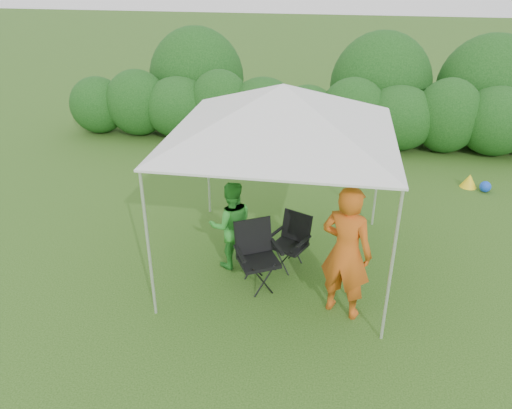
% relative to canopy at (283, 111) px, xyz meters
% --- Properties ---
extents(ground, '(70.00, 70.00, 0.00)m').
position_rel_canopy_xyz_m(ground, '(0.00, -0.50, -2.46)').
color(ground, '#37601E').
extents(hedge, '(12.58, 1.53, 1.80)m').
position_rel_canopy_xyz_m(hedge, '(0.00, 5.50, -1.64)').
color(hedge, '#1E5119').
rests_on(hedge, ground).
extents(canopy, '(3.10, 3.10, 2.83)m').
position_rel_canopy_xyz_m(canopy, '(0.00, 0.00, 0.00)').
color(canopy, silver).
rests_on(canopy, ground).
extents(chair_right, '(0.65, 0.63, 0.86)m').
position_rel_canopy_xyz_m(chair_right, '(0.20, -0.02, -1.98)').
color(chair_right, black).
rests_on(chair_right, ground).
extents(chair_left, '(0.76, 0.74, 0.98)m').
position_rel_canopy_xyz_m(chair_left, '(-0.26, -0.58, -1.91)').
color(chair_left, black).
rests_on(chair_left, ground).
extents(man, '(0.81, 0.68, 1.89)m').
position_rel_canopy_xyz_m(man, '(0.98, -1.04, -1.52)').
color(man, '#D35918').
rests_on(man, ground).
extents(woman, '(0.83, 0.74, 1.41)m').
position_rel_canopy_xyz_m(woman, '(-0.72, -0.17, -1.76)').
color(woman, green).
rests_on(woman, ground).
extents(cooler, '(0.49, 0.42, 0.34)m').
position_rel_canopy_xyz_m(cooler, '(-0.49, 0.16, -2.29)').
color(cooler, '#1F4A92').
rests_on(cooler, ground).
extents(bottle, '(0.06, 0.06, 0.24)m').
position_rel_canopy_xyz_m(bottle, '(-0.43, 0.12, -2.00)').
color(bottle, '#592D0C').
rests_on(bottle, cooler).
extents(lawn_toy, '(0.56, 0.47, 0.28)m').
position_rel_canopy_xyz_m(lawn_toy, '(3.61, 3.41, -2.33)').
color(lawn_toy, yellow).
rests_on(lawn_toy, ground).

